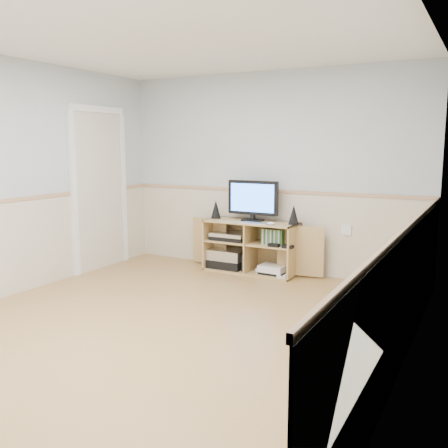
{
  "coord_description": "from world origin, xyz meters",
  "views": [
    {
      "loc": [
        2.48,
        -3.59,
        1.59
      ],
      "look_at": [
        -0.1,
        1.2,
        0.73
      ],
      "focal_mm": 40.0,
      "sensor_mm": 36.0,
      "label": 1
    }
  ],
  "objects_px": {
    "keyboard": "(255,223)",
    "game_consoles": "(272,270)",
    "media_cabinet": "(253,246)",
    "monitor": "(253,199)"
  },
  "relations": [
    {
      "from": "keyboard",
      "to": "game_consoles",
      "type": "bearing_deg",
      "value": 30.98
    },
    {
      "from": "media_cabinet",
      "to": "game_consoles",
      "type": "bearing_deg",
      "value": -12.3
    },
    {
      "from": "keyboard",
      "to": "game_consoles",
      "type": "xyz_separation_m",
      "value": [
        0.19,
        0.13,
        -0.59
      ]
    },
    {
      "from": "media_cabinet",
      "to": "game_consoles",
      "type": "height_order",
      "value": "media_cabinet"
    },
    {
      "from": "monitor",
      "to": "keyboard",
      "type": "height_order",
      "value": "monitor"
    },
    {
      "from": "monitor",
      "to": "keyboard",
      "type": "xyz_separation_m",
      "value": [
        0.12,
        -0.19,
        -0.27
      ]
    },
    {
      "from": "media_cabinet",
      "to": "keyboard",
      "type": "height_order",
      "value": "keyboard"
    },
    {
      "from": "media_cabinet",
      "to": "keyboard",
      "type": "distance_m",
      "value": 0.39
    },
    {
      "from": "monitor",
      "to": "game_consoles",
      "type": "relative_size",
      "value": 1.48
    },
    {
      "from": "game_consoles",
      "to": "media_cabinet",
      "type": "bearing_deg",
      "value": 167.7
    }
  ]
}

